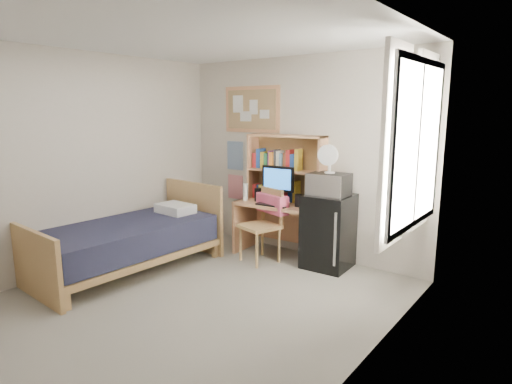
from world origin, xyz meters
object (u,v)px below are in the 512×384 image
Objects in this scene: speaker_left at (258,195)px; desk at (280,230)px; speaker_right at (298,200)px; microwave at (329,184)px; desk_chair at (260,226)px; bed at (127,247)px; desk_fan at (330,161)px; monitor at (278,186)px; bulletin_board at (252,109)px; mini_fridge at (328,231)px.

desk is at bearing 11.31° from speaker_left.
speaker_right is 0.35× the size of microwave.
desk_chair reaches higher than speaker_right.
desk_fan is at bearing 42.51° from bed.
desk_chair is (-0.08, -0.34, 0.12)m from desk.
desk_fan is at bearing 1.61° from speaker_right.
monitor is 0.34m from speaker_left.
bed is 2.54m from microwave.
microwave is (0.40, 0.04, 0.24)m from speaker_right.
monitor is 2.99× the size of speaker_right.
microwave reaches higher than speaker_right.
speaker_left is at bearing 146.26° from desk_chair.
bulletin_board is at bearing 165.38° from desk_fan.
monitor is 0.79m from desk_fan.
bulletin_board is at bearing 78.39° from bed.
speaker_left is at bearing -178.28° from microwave.
desk is 0.71m from mini_fridge.
bulletin_board is 1.53m from speaker_right.
desk is at bearing -22.87° from bulletin_board.
bulletin_board is 1.67m from microwave.
bed is (-0.48, -1.84, -1.63)m from bulletin_board.
desk is at bearing 55.95° from bed.
bulletin_board reaches higher than microwave.
desk is at bearing 90.00° from monitor.
monitor is 0.34m from speaker_right.
speaker_left reaches higher than speaker_right.
desk_fan is (0.00, 0.00, 0.28)m from microwave.
bulletin_board is at bearing 132.80° from speaker_left.
bulletin_board reaches higher than desk.
desk_chair is (0.61, -0.63, -1.45)m from bulletin_board.
microwave is (1.39, -0.29, -0.88)m from bulletin_board.
microwave is at bearing 0.93° from monitor.
desk_fan is (0.40, 0.04, 0.53)m from speaker_right.
speaker_left is at bearing -177.14° from mini_fridge.
monitor is at bearing -178.01° from microwave.
desk_chair is at bearing -53.83° from speaker_left.
desk is 1.26× the size of mini_fridge.
bulletin_board reaches higher than bed.
speaker_right reaches higher than bed.
monitor is (0.00, -0.06, 0.60)m from desk.
desk_chair is 1.02m from microwave.
mini_fridge is 5.64× the size of speaker_right.
desk_fan reaches higher than microwave.
desk is 0.98m from microwave.
microwave is at bearing -3.95° from desk.
bulletin_board is 0.45× the size of bed.
bed is at bearing -130.85° from desk.
mini_fridge is at bearing -11.02° from bulletin_board.
desk_chair is 1.97× the size of monitor.
speaker_left is 0.59× the size of desk_fan.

